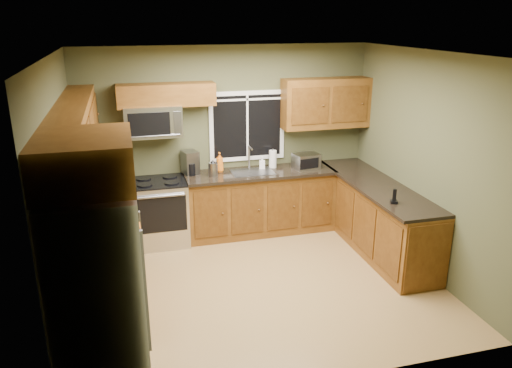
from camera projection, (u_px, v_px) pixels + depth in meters
name	position (u px, v px, depth m)	size (l,w,h in m)	color
floor	(259.00, 283.00, 6.04)	(4.20, 4.20, 0.00)	olive
ceiling	(260.00, 54.00, 5.18)	(4.20, 4.20, 0.00)	white
back_wall	(227.00, 141.00, 7.26)	(4.20, 4.20, 0.00)	#47492D
front_wall	(320.00, 244.00, 3.96)	(4.20, 4.20, 0.00)	#47492D
left_wall	(62.00, 193.00, 5.09)	(3.60, 3.60, 0.00)	#47492D
right_wall	(424.00, 164.00, 6.12)	(3.60, 3.60, 0.00)	#47492D
window	(247.00, 126.00, 7.25)	(1.12, 0.03, 1.02)	white
base_cabinets_left	(102.00, 250.00, 5.89)	(0.60, 2.65, 0.90)	brown
countertop_left	(100.00, 213.00, 5.75)	(0.65, 2.65, 0.04)	black
base_cabinets_back	(260.00, 203.00, 7.37)	(2.17, 0.60, 0.90)	brown
countertop_back	(260.00, 173.00, 7.20)	(2.17, 0.65, 0.04)	black
base_cabinets_peninsula	(376.00, 217.00, 6.83)	(0.60, 2.52, 0.90)	brown
countertop_peninsula	(376.00, 185.00, 6.68)	(0.65, 2.50, 0.04)	black
upper_cabinets_left	(76.00, 134.00, 5.41)	(0.33, 2.65, 0.72)	brown
upper_cabinets_back_left	(166.00, 95.00, 6.67)	(1.30, 0.33, 0.30)	brown
upper_cabinets_back_right	(326.00, 103.00, 7.30)	(1.30, 0.33, 0.72)	brown
upper_cabinet_over_fridge	(84.00, 161.00, 3.78)	(0.72, 0.90, 0.38)	brown
refrigerator	(99.00, 292.00, 4.14)	(0.74, 0.90, 1.80)	#B7B7BC
range	(160.00, 212.00, 6.98)	(0.76, 0.69, 0.94)	#B7B7BC
microwave	(153.00, 121.00, 6.70)	(0.76, 0.41, 0.42)	#B7B7BC
sink	(252.00, 171.00, 7.18)	(0.60, 0.42, 0.36)	slate
toaster_oven	(306.00, 161.00, 7.30)	(0.40, 0.33, 0.22)	#B7B7BC
coffee_maker	(190.00, 163.00, 7.05)	(0.25, 0.30, 0.33)	slate
kettle	(213.00, 169.00, 6.96)	(0.15, 0.15, 0.24)	#B7B7BC
paper_towel_roll	(273.00, 159.00, 7.36)	(0.13, 0.13, 0.28)	white
soap_bottle_a	(220.00, 162.00, 7.14)	(0.11, 0.11, 0.29)	orange
soap_bottle_b	(262.00, 163.00, 7.30)	(0.08, 0.08, 0.18)	white
cordless_phone	(394.00, 199.00, 5.96)	(0.10, 0.10, 0.18)	black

